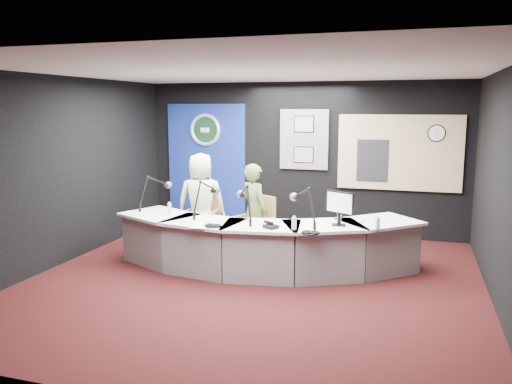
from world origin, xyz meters
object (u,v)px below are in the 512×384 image
(person_man, at_px, (201,201))
(person_woman, at_px, (254,211))
(armchair_right, at_px, (254,228))
(broadcast_desk, at_px, (261,245))
(armchair_left, at_px, (202,221))

(person_man, height_order, person_woman, person_man)
(person_man, bearing_deg, armchair_right, 148.77)
(armchair_right, bearing_deg, broadcast_desk, -34.85)
(broadcast_desk, distance_m, armchair_left, 1.51)
(broadcast_desk, bearing_deg, armchair_right, 115.88)
(person_man, relative_size, person_woman, 1.08)
(armchair_left, height_order, person_man, person_man)
(armchair_left, xyz_separation_m, person_man, (0.00, 0.00, 0.33))
(armchair_left, xyz_separation_m, person_woman, (0.99, -0.22, 0.27))
(broadcast_desk, xyz_separation_m, person_man, (-1.28, 0.81, 0.43))
(armchair_right, height_order, person_man, person_man)
(armchair_right, relative_size, person_woman, 0.62)
(person_woman, bearing_deg, armchair_left, 21.39)
(broadcast_desk, distance_m, armchair_right, 0.66)
(broadcast_desk, relative_size, armchair_right, 4.87)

